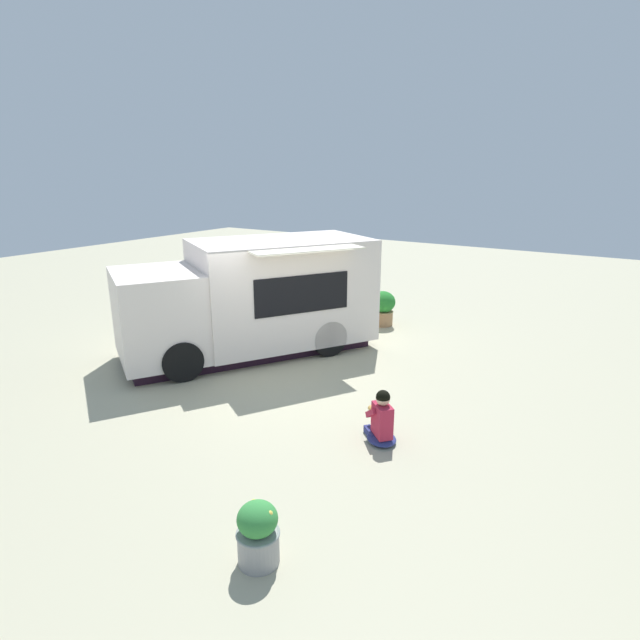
% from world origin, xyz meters
% --- Properties ---
extents(ground_plane, '(40.00, 40.00, 0.00)m').
position_xyz_m(ground_plane, '(0.00, 0.00, 0.00)').
color(ground_plane, '#B1AB8C').
extents(food_truck, '(4.85, 5.91, 2.54)m').
position_xyz_m(food_truck, '(-1.43, 0.78, 1.22)').
color(food_truck, silver).
rests_on(food_truck, ground_plane).
extents(person_customer, '(0.73, 0.70, 0.86)m').
position_xyz_m(person_customer, '(2.85, -1.33, 0.34)').
color(person_customer, navy).
rests_on(person_customer, ground_plane).
extents(planter_flowering_near, '(0.68, 0.68, 0.93)m').
position_xyz_m(planter_flowering_near, '(0.11, 4.25, 0.49)').
color(planter_flowering_near, '#AD7E54').
rests_on(planter_flowering_near, ground_plane).
extents(planter_flowering_far, '(0.47, 0.47, 0.72)m').
position_xyz_m(planter_flowering_far, '(2.89, -4.33, 0.36)').
color(planter_flowering_far, gray).
rests_on(planter_flowering_far, ground_plane).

